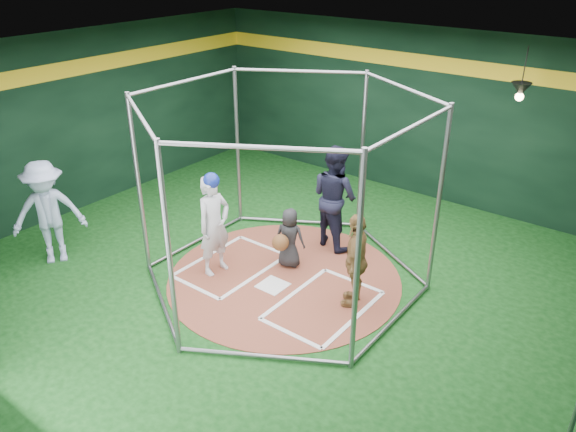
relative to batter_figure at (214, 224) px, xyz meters
The scene contains 12 objects.
room_shell 1.45m from the batter_figure, 26.32° to the left, with size 10.10×9.10×3.53m.
clay_disc 1.45m from the batter_figure, 25.97° to the left, with size 3.80×3.80×0.01m, color brown.
home_plate 1.37m from the batter_figure, 11.18° to the left, with size 0.43×0.43×0.01m, color white.
batter_box_left 0.91m from the batter_figure, 71.25° to the left, with size 1.17×1.77×0.01m.
batter_box_right 2.18m from the batter_figure, ahead, with size 1.17×1.77×0.01m.
batting_cage 1.31m from the batter_figure, 25.97° to the left, with size 4.05×4.67×3.00m.
pendant_lamp_near 5.55m from the batter_figure, 51.75° to the left, with size 0.34×0.34×0.90m.
batter_figure is the anchor object (origin of this frame).
visitor_leopard 2.38m from the batter_figure, 14.74° to the left, with size 0.87×0.36×1.49m, color tan.
catcher_figure 1.26m from the batter_figure, 45.07° to the left, with size 0.58×0.62×1.04m.
umpire 2.21m from the batter_figure, 62.31° to the left, with size 0.91×0.71×1.87m, color black.
bystander_blue 2.83m from the batter_figure, 149.86° to the right, with size 1.17×0.67×1.81m, color #A4B5D9.
Camera 1 is at (4.80, -6.14, 4.99)m, focal length 35.00 mm.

